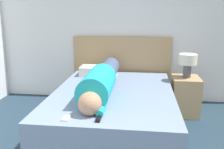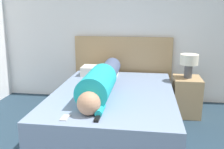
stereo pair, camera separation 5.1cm
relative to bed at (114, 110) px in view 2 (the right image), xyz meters
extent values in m
cube|color=white|center=(0.12, 1.15, 1.06)|extent=(5.43, 0.06, 2.60)
cube|color=#7589A8|center=(0.00, 0.00, 0.00)|extent=(1.44, 1.98, 0.49)
cube|color=tan|center=(0.00, 1.08, 0.28)|extent=(1.56, 0.04, 1.04)
cube|color=tan|center=(0.96, 0.57, 0.03)|extent=(0.37, 0.42, 0.54)
cylinder|color=#4C4C51|center=(0.96, 0.57, 0.39)|extent=(0.11, 0.11, 0.19)
cylinder|color=beige|center=(0.96, 0.57, 0.55)|extent=(0.24, 0.24, 0.14)
sphere|color=tan|center=(-0.14, -0.72, 0.36)|extent=(0.23, 0.23, 0.23)
cylinder|color=#1EADB7|center=(-0.14, -0.30, 0.41)|extent=(0.33, 0.71, 0.33)
cylinder|color=#47567A|center=(-0.14, 0.48, 0.37)|extent=(0.25, 0.85, 0.25)
cylinder|color=#1EADB7|center=(-0.04, -0.67, 0.28)|extent=(0.07, 0.22, 0.07)
cube|color=silver|center=(-0.31, 0.75, 0.31)|extent=(0.54, 0.29, 0.14)
cube|color=black|center=(-0.04, -0.81, 0.26)|extent=(0.04, 0.15, 0.02)
cube|color=#B2B7BC|center=(-0.34, -0.84, 0.25)|extent=(0.06, 0.13, 0.01)
camera|label=1|loc=(0.33, -2.87, 1.20)|focal=40.00mm
camera|label=2|loc=(0.38, -2.86, 1.20)|focal=40.00mm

